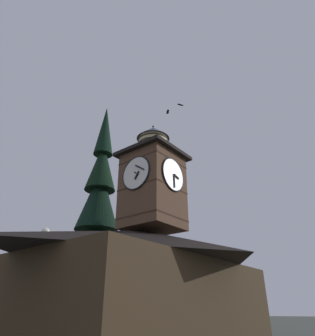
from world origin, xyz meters
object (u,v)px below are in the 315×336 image
clock_tower (153,181)px  flying_bird_high (168,112)px  building_main (142,287)px  moon (46,232)px  pine_tree_behind (95,238)px  flying_bird_low (180,105)px

clock_tower → flying_bird_high: bearing=-166.1°
building_main → flying_bird_high: bearing=-176.7°
clock_tower → moon: 37.67m
pine_tree_behind → clock_tower: bearing=90.8°
clock_tower → flying_bird_low: flying_bird_low is taller
moon → flying_bird_low: 35.49m
clock_tower → pine_tree_behind: pine_tree_behind is taller
clock_tower → building_main: bearing=-63.5°
flying_bird_low → clock_tower: bearing=9.9°
moon → flying_bird_low: flying_bird_low is taller
building_main → moon: size_ratio=10.78×
moon → flying_bird_high: 36.02m
flying_bird_high → pine_tree_behind: bearing=-58.3°
pine_tree_behind → moon: size_ratio=13.47×
clock_tower → moon: bearing=-111.0°
flying_bird_low → building_main: bearing=4.1°
flying_bird_low → pine_tree_behind: bearing=-40.1°
building_main → flying_bird_high: size_ratio=28.47×
building_main → pine_tree_behind: pine_tree_behind is taller
moon → flying_bird_high: size_ratio=2.64×
building_main → flying_bird_high: flying_bird_high is taller
clock_tower → flying_bird_low: 11.55m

